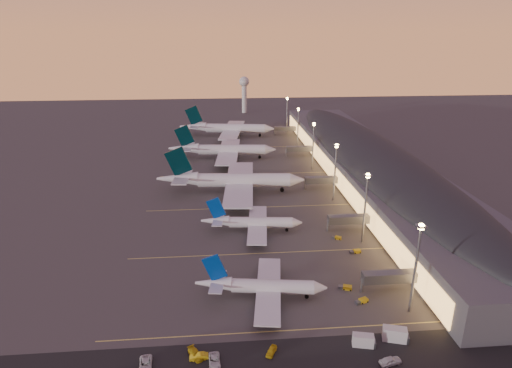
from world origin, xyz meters
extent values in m
plane|color=#423F3C|center=(0.00, 0.00, 0.00)|extent=(700.00, 700.00, 0.00)
cylinder|color=silver|center=(0.10, -30.44, 3.50)|extent=(23.28, 6.99, 3.91)
cone|color=silver|center=(13.31, -32.25, 3.50)|extent=(4.20, 4.38, 3.91)
cone|color=silver|center=(-16.41, -28.18, 3.99)|extent=(10.80, 5.28, 3.91)
cube|color=silver|center=(-1.00, -30.29, 2.81)|extent=(11.07, 33.52, 0.43)
cylinder|color=navy|center=(0.72, -23.22, 1.49)|extent=(5.53, 3.61, 2.93)
cylinder|color=navy|center=(-1.25, -37.57, 1.49)|extent=(5.53, 3.61, 2.93)
cube|color=navy|center=(-15.90, -28.25, 9.05)|extent=(7.18, 1.55, 8.48)
cube|color=silver|center=(-15.16, -28.35, 4.57)|extent=(5.28, 12.24, 0.27)
cylinder|color=black|center=(9.65, -31.75, 0.77)|extent=(0.35, 0.35, 1.54)
cylinder|color=black|center=(9.65, -31.75, 0.55)|extent=(1.18, 0.83, 1.09)
cylinder|color=black|center=(-1.36, -27.48, 0.77)|extent=(0.35, 0.35, 1.54)
cylinder|color=black|center=(-1.36, -27.48, 0.55)|extent=(1.18, 0.83, 1.09)
cylinder|color=black|center=(-2.11, -32.90, 0.77)|extent=(0.35, 0.35, 1.54)
cylinder|color=black|center=(-2.11, -32.90, 0.55)|extent=(1.18, 0.83, 1.09)
cylinder|color=silver|center=(0.85, 12.08, 3.57)|extent=(23.75, 6.44, 3.99)
cone|color=silver|center=(14.39, 10.64, 3.57)|extent=(4.18, 4.37, 3.99)
cone|color=silver|center=(-16.09, 13.87, 4.07)|extent=(10.96, 5.09, 3.99)
cube|color=silver|center=(-0.28, 12.20, 2.88)|extent=(10.31, 34.17, 0.44)
cylinder|color=navy|center=(1.25, 19.48, 1.53)|extent=(5.58, 3.54, 3.00)
cylinder|color=navy|center=(-0.31, 4.76, 1.53)|extent=(5.58, 3.54, 3.00)
cube|color=navy|center=(-15.56, 13.81, 9.25)|extent=(7.34, 1.37, 8.67)
cube|color=silver|center=(-14.81, 13.73, 4.67)|extent=(5.04, 12.44, 0.28)
cylinder|color=black|center=(10.65, 11.04, 0.79)|extent=(0.35, 0.35, 1.58)
cylinder|color=black|center=(10.65, 11.04, 0.56)|extent=(1.19, 0.81, 1.12)
cylinder|color=black|center=(-0.74, 15.06, 0.79)|extent=(0.35, 0.35, 1.58)
cylinder|color=black|center=(-0.74, 15.06, 0.56)|extent=(1.19, 0.81, 1.12)
cylinder|color=black|center=(-1.33, 9.50, 0.79)|extent=(0.35, 0.35, 1.58)
cylinder|color=black|center=(-1.33, 9.50, 0.56)|extent=(1.19, 0.81, 1.12)
cylinder|color=silver|center=(-2.84, 54.24, 5.76)|extent=(42.71, 9.73, 6.40)
cone|color=silver|center=(21.66, 52.30, 5.76)|extent=(7.31, 6.92, 6.40)
cone|color=silver|center=(-33.47, 56.67, 6.56)|extent=(19.56, 7.89, 6.40)
cube|color=silver|center=(-4.88, 54.41, 4.64)|extent=(17.14, 62.65, 0.70)
cylinder|color=#55585C|center=(-2.45, 67.87, 2.48)|extent=(9.91, 5.54, 4.80)
cylinder|color=#55585C|center=(-4.60, 40.73, 2.48)|extent=(9.91, 5.54, 4.80)
cube|color=black|center=(-32.52, 56.60, 14.83)|extent=(12.66, 1.96, 14.21)
cube|color=silver|center=(-31.16, 56.49, 7.52)|extent=(8.57, 22.75, 0.45)
cylinder|color=black|center=(14.88, 52.84, 1.28)|extent=(0.55, 0.55, 2.56)
cylinder|color=black|center=(14.88, 52.84, 0.90)|extent=(1.88, 1.26, 1.79)
cylinder|color=black|center=(-5.89, 58.98, 1.28)|extent=(0.55, 0.55, 2.56)
cylinder|color=black|center=(-5.89, 58.98, 0.90)|extent=(1.88, 1.26, 1.79)
cylinder|color=black|center=(-6.60, 50.05, 1.28)|extent=(0.55, 0.55, 2.56)
cylinder|color=black|center=(-6.60, 50.05, 0.90)|extent=(1.88, 1.26, 1.79)
cylinder|color=silver|center=(-6.57, 110.56, 5.30)|extent=(39.30, 9.25, 5.89)
cone|color=silver|center=(15.95, 108.59, 5.30)|extent=(6.77, 6.41, 5.89)
cone|color=silver|center=(-34.72, 113.01, 6.03)|extent=(18.03, 7.39, 5.89)
cube|color=silver|center=(-8.45, 110.72, 4.27)|extent=(16.20, 57.68, 0.65)
cylinder|color=#55585C|center=(-6.11, 123.08, 2.28)|extent=(9.14, 5.16, 4.42)
cylinder|color=#55585C|center=(-8.28, 98.14, 2.28)|extent=(9.14, 5.16, 4.42)
cube|color=black|center=(-33.85, 112.93, 13.64)|extent=(11.65, 1.89, 13.07)
cube|color=silver|center=(-32.60, 112.83, 6.92)|extent=(8.04, 20.96, 0.41)
cylinder|color=black|center=(9.72, 109.14, 1.18)|extent=(0.51, 0.51, 2.35)
cylinder|color=black|center=(9.72, 109.14, 0.82)|extent=(1.73, 1.17, 1.65)
cylinder|color=black|center=(-9.34, 114.93, 1.18)|extent=(0.51, 0.51, 2.35)
cylinder|color=black|center=(-9.34, 114.93, 0.82)|extent=(1.73, 1.17, 1.65)
cylinder|color=black|center=(-10.06, 106.72, 1.18)|extent=(0.51, 0.51, 2.35)
cylinder|color=black|center=(-10.06, 106.72, 0.82)|extent=(1.73, 1.17, 1.65)
cylinder|color=silver|center=(-2.26, 166.83, 5.68)|extent=(42.24, 12.43, 6.32)
cone|color=silver|center=(21.73, 163.24, 5.68)|extent=(7.60, 7.24, 6.32)
cone|color=silver|center=(-32.24, 171.33, 6.47)|extent=(19.59, 9.04, 6.32)
cube|color=silver|center=(-4.26, 167.13, 4.58)|extent=(21.04, 62.18, 0.69)
cylinder|color=#55585C|center=(-0.93, 180.22, 2.45)|extent=(10.03, 6.08, 4.74)
cylinder|color=#55585C|center=(-4.91, 153.65, 2.45)|extent=(10.03, 6.08, 4.74)
cube|color=black|center=(-31.31, 171.19, 14.63)|extent=(12.46, 2.78, 14.02)
cube|color=silver|center=(-29.97, 170.99, 7.42)|extent=(9.92, 22.74, 0.44)
cylinder|color=black|center=(15.09, 164.24, 1.26)|extent=(0.57, 0.57, 2.53)
cylinder|color=black|center=(15.09, 164.24, 0.88)|extent=(1.91, 1.36, 1.77)
cylinder|color=black|center=(-4.93, 171.71, 1.26)|extent=(0.57, 0.57, 2.53)
cylinder|color=black|center=(-4.93, 171.71, 0.88)|extent=(1.91, 1.36, 1.77)
cylinder|color=black|center=(-6.24, 162.96, 1.26)|extent=(0.57, 0.57, 2.53)
cylinder|color=black|center=(-6.24, 162.96, 0.88)|extent=(1.91, 1.36, 1.77)
cube|color=#4A4A4F|center=(62.00, 72.50, 6.00)|extent=(40.00, 255.00, 12.00)
ellipsoid|color=#212427|center=(62.00, 72.50, 12.00)|extent=(39.00, 253.00, 10.92)
cube|color=#F7B25B|center=(41.80, 72.50, 5.00)|extent=(0.40, 244.80, 8.00)
cube|color=#55585C|center=(34.00, -30.00, 4.50)|extent=(16.00, 3.20, 3.00)
cylinder|color=gray|center=(26.00, -30.00, 2.20)|extent=(0.70, 0.70, 4.40)
cube|color=#55585C|center=(34.00, 10.00, 4.50)|extent=(16.00, 3.20, 3.00)
cylinder|color=gray|center=(26.00, 10.00, 2.20)|extent=(0.70, 0.70, 4.40)
cube|color=#55585C|center=(34.00, 55.00, 4.50)|extent=(16.00, 3.20, 3.00)
cylinder|color=gray|center=(26.00, 55.00, 2.20)|extent=(0.70, 0.70, 4.40)
cube|color=#55585C|center=(34.00, 112.00, 4.50)|extent=(16.00, 3.20, 3.00)
cylinder|color=gray|center=(26.00, 112.00, 2.20)|extent=(0.70, 0.70, 4.40)
cube|color=#55585C|center=(34.00, 168.00, 4.50)|extent=(16.00, 3.20, 3.00)
cylinder|color=gray|center=(26.00, 168.00, 2.20)|extent=(0.70, 0.70, 4.40)
cylinder|color=gray|center=(36.00, -40.00, 12.50)|extent=(0.70, 0.70, 25.00)
cube|color=gray|center=(36.00, -40.00, 25.20)|extent=(2.20, 2.20, 0.50)
sphere|color=#FFCF60|center=(36.00, -40.00, 25.00)|extent=(1.80, 1.80, 1.80)
cylinder|color=gray|center=(36.00, 0.00, 12.50)|extent=(0.70, 0.70, 25.00)
cube|color=gray|center=(36.00, 0.00, 25.20)|extent=(2.20, 2.20, 0.50)
sphere|color=#FFCF60|center=(36.00, 0.00, 25.00)|extent=(1.80, 1.80, 1.80)
cylinder|color=gray|center=(36.00, 40.00, 12.50)|extent=(0.70, 0.70, 25.00)
cube|color=gray|center=(36.00, 40.00, 25.20)|extent=(2.20, 2.20, 0.50)
sphere|color=#FFCF60|center=(36.00, 40.00, 25.00)|extent=(1.80, 1.80, 1.80)
cylinder|color=gray|center=(36.00, 85.00, 12.50)|extent=(0.70, 0.70, 25.00)
cube|color=gray|center=(36.00, 85.00, 25.20)|extent=(2.20, 2.20, 0.50)
sphere|color=#FFCF60|center=(36.00, 85.00, 25.00)|extent=(1.80, 1.80, 1.80)
cylinder|color=gray|center=(36.00, 130.00, 12.50)|extent=(0.70, 0.70, 25.00)
cube|color=gray|center=(36.00, 130.00, 25.20)|extent=(2.20, 2.20, 0.50)
sphere|color=#FFCF60|center=(36.00, 130.00, 25.00)|extent=(1.80, 1.80, 1.80)
cylinder|color=gray|center=(36.00, 175.00, 12.50)|extent=(0.70, 0.70, 25.00)
cube|color=gray|center=(36.00, 175.00, 25.20)|extent=(2.20, 2.20, 0.50)
sphere|color=#FFCF60|center=(36.00, 175.00, 25.00)|extent=(1.80, 1.80, 1.80)
cylinder|color=silver|center=(10.00, 260.00, 13.00)|extent=(4.40, 4.40, 26.00)
sphere|color=silver|center=(10.00, 260.00, 28.00)|extent=(9.00, 9.00, 9.00)
cube|color=black|center=(0.00, -56.00, 0.01)|extent=(260.00, 16.00, 0.01)
cube|color=#D8C659|center=(0.00, -45.00, 0.01)|extent=(90.00, 0.36, 0.00)
cube|color=#D8C659|center=(0.00, -5.00, 0.01)|extent=(90.00, 0.36, 0.00)
cube|color=#D8C659|center=(0.00, 35.00, 0.01)|extent=(90.00, 0.36, 0.00)
cube|color=#D8C659|center=(0.00, 80.00, 0.01)|extent=(90.00, 0.36, 0.00)
cube|color=#D8C659|center=(0.00, 135.00, 0.01)|extent=(90.00, 0.36, 0.00)
cube|color=gold|center=(22.36, -28.45, 0.57)|extent=(2.85, 2.25, 1.14)
cube|color=#55585C|center=(20.58, -27.88, 0.42)|extent=(1.80, 1.73, 0.83)
cylinder|color=black|center=(23.49, -28.00, 0.23)|extent=(0.49, 0.32, 0.46)
cylinder|color=black|center=(23.01, -29.48, 0.23)|extent=(0.49, 0.32, 0.46)
cylinder|color=black|center=(21.71, -27.43, 0.23)|extent=(0.49, 0.32, 0.46)
cylinder|color=black|center=(21.23, -28.91, 0.23)|extent=(0.49, 0.32, 0.46)
cube|color=gold|center=(24.97, -34.96, 0.55)|extent=(2.75, 2.22, 1.09)
cube|color=#55585C|center=(23.29, -35.57, 0.40)|extent=(1.75, 1.69, 0.79)
cylinder|color=black|center=(25.55, -33.95, 0.22)|extent=(0.47, 0.32, 0.44)
cylinder|color=black|center=(26.06, -35.35, 0.22)|extent=(0.47, 0.32, 0.44)
cylinder|color=black|center=(23.87, -34.57, 0.22)|extent=(0.47, 0.32, 0.44)
cylinder|color=black|center=(24.38, -35.96, 0.22)|extent=(0.47, 0.32, 0.44)
cube|color=gold|center=(28.18, 3.04, 0.50)|extent=(2.55, 2.22, 0.99)
cube|color=#55585C|center=(26.75, 3.81, 0.36)|extent=(1.67, 1.63, 0.72)
cylinder|color=black|center=(29.21, 3.25, 0.20)|extent=(0.43, 0.33, 0.40)
cylinder|color=black|center=(28.57, 2.06, 0.20)|extent=(0.43, 0.33, 0.40)
cylinder|color=black|center=(27.78, 4.02, 0.20)|extent=(0.43, 0.33, 0.40)
cylinder|color=black|center=(27.14, 2.83, 0.20)|extent=(0.43, 0.33, 0.40)
cube|color=silver|center=(19.20, -51.95, 1.52)|extent=(5.29, 3.19, 3.05)
cube|color=#55585C|center=(21.29, -52.43, 0.81)|extent=(2.01, 2.28, 1.61)
cube|color=silver|center=(27.42, -50.74, 1.73)|extent=(6.08, 3.97, 3.47)
cube|color=#55585C|center=(29.76, -51.45, 0.92)|extent=(2.41, 2.68, 1.84)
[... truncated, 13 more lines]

